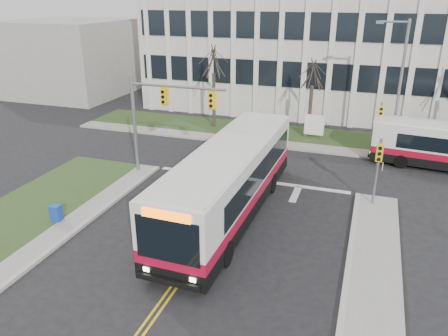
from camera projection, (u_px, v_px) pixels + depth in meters
ground at (202, 248)px, 19.80m from camera, size 120.00×120.00×0.00m
sidewalk_cross at (343, 151)px, 31.61m from camera, size 44.00×1.60×0.14m
building_lawn at (346, 140)px, 34.08m from camera, size 44.00×5.00×0.12m
office_building at (362, 45)px, 42.39m from camera, size 40.00×16.00×12.00m
building_annex at (71, 57)px, 48.93m from camera, size 12.00×12.00×8.00m
mast_arm_signal at (158, 109)px, 26.18m from camera, size 6.11×0.38×6.20m
signal_pole_near at (378, 163)px, 22.76m from camera, size 0.34×0.39×3.80m
signal_pole_far at (380, 121)px, 30.22m from camera, size 0.34×0.39×3.80m
streetlight at (398, 81)px, 29.67m from camera, size 2.15×0.25×9.20m
directory_sign at (314, 125)px, 33.97m from camera, size 1.50×0.12×2.00m
tree_left at (214, 62)px, 35.34m from camera, size 1.80×1.80×7.70m
tree_mid at (313, 75)px, 33.35m from camera, size 1.80×1.80×6.82m
bus_main at (230, 182)px, 22.11m from camera, size 3.27×13.82×3.67m
newspaper_box_blue at (57, 214)px, 21.82m from camera, size 0.53×0.48×0.95m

